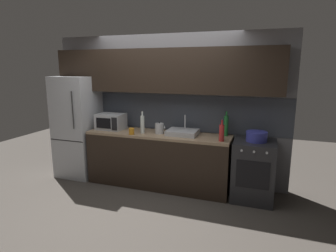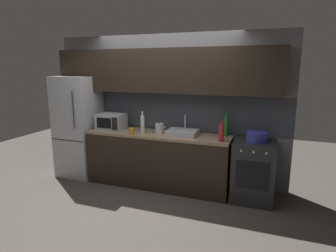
{
  "view_description": "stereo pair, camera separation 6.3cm",
  "coord_description": "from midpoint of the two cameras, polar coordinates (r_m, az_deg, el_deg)",
  "views": [
    {
      "loc": [
        1.64,
        -3.26,
        1.95
      ],
      "look_at": [
        0.17,
        0.9,
        1.03
      ],
      "focal_mm": 30.12,
      "sensor_mm": 36.0,
      "label": 1
    },
    {
      "loc": [
        1.7,
        -3.24,
        1.95
      ],
      "look_at": [
        0.17,
        0.9,
        1.03
      ],
      "focal_mm": 30.12,
      "sensor_mm": 36.0,
      "label": 2
    }
  ],
  "objects": [
    {
      "name": "ground_plane",
      "position": [
        4.15,
        -7.13,
        -16.42
      ],
      "size": [
        10.0,
        10.0,
        0.0
      ],
      "primitive_type": "plane",
      "color": "#3D3833"
    },
    {
      "name": "microwave",
      "position": [
        4.98,
        -11.84,
        0.89
      ],
      "size": [
        0.46,
        0.35,
        0.27
      ],
      "color": "#A8AAAF",
      "rests_on": "counter_run"
    },
    {
      "name": "back_wall",
      "position": [
        4.77,
        -1.15,
        6.91
      ],
      "size": [
        4.11,
        0.44,
        2.5
      ],
      "color": "slate",
      "rests_on": "ground"
    },
    {
      "name": "counter_run",
      "position": [
        4.72,
        -2.38,
        -6.79
      ],
      "size": [
        2.37,
        0.6,
        0.9
      ],
      "color": "black",
      "rests_on": "ground"
    },
    {
      "name": "kettle",
      "position": [
        4.56,
        -2.15,
        -0.48
      ],
      "size": [
        0.17,
        0.14,
        0.19
      ],
      "color": "#B7BABF",
      "rests_on": "counter_run"
    },
    {
      "name": "wine_bottle_green",
      "position": [
        4.48,
        11.26,
        0.11
      ],
      "size": [
        0.07,
        0.07,
        0.39
      ],
      "color": "#1E6B2D",
      "rests_on": "counter_run"
    },
    {
      "name": "refrigerator",
      "position": [
        5.37,
        -18.11,
        -0.12
      ],
      "size": [
        0.68,
        0.69,
        1.8
      ],
      "color": "#B7BABF",
      "rests_on": "ground"
    },
    {
      "name": "sink_basin",
      "position": [
        4.49,
        2.57,
        -1.28
      ],
      "size": [
        0.48,
        0.38,
        0.3
      ],
      "color": "#ADAFB5",
      "rests_on": "counter_run"
    },
    {
      "name": "oven_range",
      "position": [
        4.42,
        16.52,
        -8.62
      ],
      "size": [
        0.6,
        0.62,
        0.9
      ],
      "color": "#232326",
      "rests_on": "ground"
    },
    {
      "name": "cooking_pot",
      "position": [
        4.27,
        17.09,
        -2.04
      ],
      "size": [
        0.3,
        0.3,
        0.14
      ],
      "color": "#333899",
      "rests_on": "oven_range"
    },
    {
      "name": "wine_bottle_red",
      "position": [
        4.15,
        10.38,
        -1.35
      ],
      "size": [
        0.07,
        0.07,
        0.31
      ],
      "color": "#A82323",
      "rests_on": "counter_run"
    },
    {
      "name": "wine_bottle_clear",
      "position": [
        4.59,
        -5.59,
        0.36
      ],
      "size": [
        0.07,
        0.07,
        0.36
      ],
      "color": "silver",
      "rests_on": "counter_run"
    },
    {
      "name": "mug_amber",
      "position": [
        4.55,
        -7.78,
        -1.07
      ],
      "size": [
        0.08,
        0.08,
        0.1
      ],
      "primitive_type": "cylinder",
      "color": "#B27019",
      "rests_on": "counter_run"
    }
  ]
}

